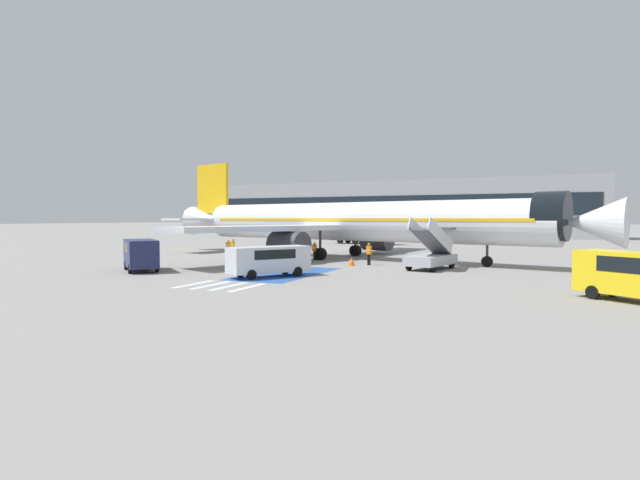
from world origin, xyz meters
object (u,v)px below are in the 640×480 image
(service_van_0, at_px, (269,259))
(ground_crew_0, at_px, (228,247))
(terminal_building, at_px, (393,209))
(boarding_stairs_forward, at_px, (431,256))
(ground_crew_1, at_px, (315,250))
(ground_crew_3, at_px, (369,252))
(service_van_2, at_px, (141,253))
(traffic_cone_0, at_px, (351,262))
(ground_crew_2, at_px, (233,247))
(fuel_tanker, at_px, (364,231))
(airliner, at_px, (348,222))

(service_van_0, relative_size, ground_crew_0, 3.06)
(service_van_0, distance_m, terminal_building, 77.48)
(boarding_stairs_forward, distance_m, ground_crew_1, 11.88)
(ground_crew_3, bearing_deg, service_van_2, -118.71)
(ground_crew_0, relative_size, traffic_cone_0, 2.68)
(ground_crew_0, xyz_separation_m, ground_crew_2, (-0.10, 0.91, 0.02))
(ground_crew_3, bearing_deg, ground_crew_2, -165.92)
(ground_crew_0, bearing_deg, service_van_0, -68.08)
(ground_crew_2, distance_m, terminal_building, 64.11)
(service_van_0, relative_size, terminal_building, 0.07)
(service_van_0, xyz_separation_m, ground_crew_0, (-10.89, 11.46, -0.15))
(service_van_0, height_order, ground_crew_3, service_van_0)
(ground_crew_3, relative_size, terminal_building, 0.02)
(fuel_tanker, xyz_separation_m, traffic_cone_0, (9.83, -32.20, -1.51))
(boarding_stairs_forward, relative_size, ground_crew_2, 3.03)
(airliner, bearing_deg, traffic_cone_0, 36.86)
(traffic_cone_0, bearing_deg, service_van_2, -141.48)
(service_van_2, distance_m, traffic_cone_0, 15.92)
(ground_crew_0, relative_size, ground_crew_2, 0.98)
(service_van_0, distance_m, ground_crew_3, 10.81)
(service_van_2, relative_size, ground_crew_0, 2.59)
(traffic_cone_0, xyz_separation_m, terminal_building, (-15.11, 67.05, 5.41))
(service_van_0, height_order, ground_crew_2, service_van_0)
(fuel_tanker, relative_size, service_van_0, 1.88)
(fuel_tanker, xyz_separation_m, ground_crew_0, (-3.36, -29.97, -0.81))
(boarding_stairs_forward, height_order, fuel_tanker, boarding_stairs_forward)
(service_van_0, bearing_deg, ground_crew_0, -13.94)
(traffic_cone_0, distance_m, terminal_building, 68.95)
(service_van_2, bearing_deg, ground_crew_2, -136.44)
(service_van_0, bearing_deg, terminal_building, -47.95)
(boarding_stairs_forward, distance_m, ground_crew_0, 19.72)
(ground_crew_0, bearing_deg, ground_crew_2, 74.56)
(fuel_tanker, relative_size, traffic_cone_0, 15.41)
(ground_crew_1, height_order, traffic_cone_0, ground_crew_1)
(ground_crew_1, height_order, ground_crew_2, ground_crew_2)
(ground_crew_1, height_order, terminal_building, terminal_building)
(boarding_stairs_forward, height_order, ground_crew_3, boarding_stairs_forward)
(boarding_stairs_forward, xyz_separation_m, ground_crew_2, (-19.67, 3.34, 0.08))
(fuel_tanker, xyz_separation_m, terminal_building, (-5.28, 34.85, 3.90))
(terminal_building, bearing_deg, ground_crew_0, -88.31)
(ground_crew_1, relative_size, traffic_cone_0, 2.46)
(fuel_tanker, height_order, terminal_building, terminal_building)
(ground_crew_0, height_order, terminal_building, terminal_building)
(ground_crew_0, height_order, ground_crew_3, ground_crew_3)
(ground_crew_3, bearing_deg, ground_crew_0, -162.37)
(boarding_stairs_forward, relative_size, terminal_building, 0.07)
(airliner, bearing_deg, ground_crew_2, -58.49)
(service_van_0, bearing_deg, boarding_stairs_forward, -101.36)
(airliner, height_order, traffic_cone_0, airliner)
(ground_crew_0, xyz_separation_m, ground_crew_1, (8.33, 1.39, -0.09))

